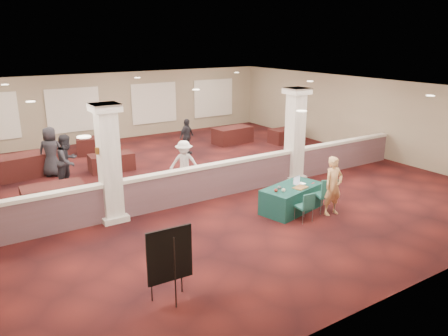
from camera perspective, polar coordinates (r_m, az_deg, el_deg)
ground at (r=15.06m, az=-3.46°, el=-1.93°), size 16.00×16.00×0.00m
wall_back at (r=21.85m, az=-13.99°, el=7.83°), size 16.00×0.04×3.20m
wall_front at (r=8.86m, az=22.81°, el=-6.02°), size 16.00×0.04×3.20m
wall_right at (r=19.72m, az=17.29°, el=6.63°), size 0.04×16.00×3.20m
ceiling at (r=14.36m, az=-3.68°, el=10.25°), size 16.00×16.00×0.02m
partition_wall at (r=13.66m, az=-0.41°, el=-1.39°), size 15.60×0.28×1.10m
column_left at (r=11.93m, az=-14.77°, el=0.69°), size 0.72×0.72×3.20m
column_right at (r=15.14m, az=9.25°, el=4.41°), size 0.72×0.72×3.20m
sconce_left at (r=11.76m, az=-16.19°, el=2.18°), size 0.12×0.12×0.18m
sconce_right at (r=11.92m, az=-13.63°, el=2.57°), size 0.12×0.12×0.18m
near_table at (r=12.75m, az=8.82°, el=-3.93°), size 2.05×1.35×0.73m
conf_chair_main at (r=12.68m, az=13.30°, el=-3.14°), size 0.66×0.66×1.03m
conf_chair_side at (r=11.99m, az=10.66°, el=-4.74°), size 0.43×0.44×0.83m
easel_board at (r=8.26m, az=-7.12°, el=-11.31°), size 0.89×0.46×1.52m
woman at (r=12.55m, az=14.07°, el=-2.28°), size 0.62×0.43×1.68m
far_table_front_left at (r=13.72m, az=-21.39°, el=-3.48°), size 1.75×0.93×0.69m
far_table_front_center at (r=16.85m, az=-14.48°, el=0.75°), size 1.65×0.89×0.65m
far_table_front_right at (r=20.98m, az=8.08°, el=4.26°), size 1.65×0.88×0.66m
far_table_back_left at (r=17.15m, az=-24.77°, el=0.25°), size 2.11×1.28×0.80m
far_table_back_center at (r=19.48m, az=-16.08°, el=2.87°), size 1.93×1.31×0.71m
far_table_back_right at (r=20.60m, az=1.14°, el=4.32°), size 1.91×1.06×0.75m
attendee_a at (r=15.24m, az=-19.76°, el=0.84°), size 0.97×0.93×1.80m
attendee_b at (r=14.61m, az=-5.22°, el=0.61°), size 1.08×0.93×1.55m
attendee_c at (r=18.59m, az=-4.90°, el=4.11°), size 0.99×0.78×1.52m
attendee_d at (r=16.71m, az=-21.67°, el=1.98°), size 1.01×0.85×1.80m
laptop_base at (r=12.83m, az=9.85°, el=-2.08°), size 0.37×0.30×0.02m
laptop_screen at (r=12.85m, az=9.45°, el=-1.47°), size 0.32×0.09×0.22m
screen_glow at (r=12.86m, az=9.47°, el=-1.54°), size 0.29×0.07×0.19m
knitting at (r=12.53m, az=9.95°, el=-2.53°), size 0.46×0.38×0.03m
yarn_cream at (r=12.13m, az=7.79°, el=-2.88°), size 0.11×0.11×0.11m
yarn_red at (r=12.10m, az=6.80°, el=-2.91°), size 0.10×0.10×0.10m
yarn_grey at (r=12.33m, az=7.25°, el=-2.54°), size 0.10×0.10×0.10m
scissors at (r=12.99m, az=11.54°, el=-1.95°), size 0.12×0.06×0.01m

